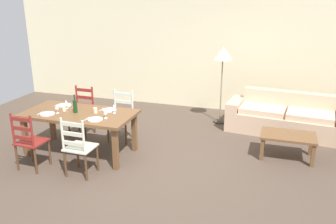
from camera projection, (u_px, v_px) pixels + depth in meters
The scene contains 25 objects.
ground_plane at pixel (152, 164), 5.85m from camera, with size 9.60×9.60×0.02m, color #4E3F33.
wall_far at pixel (199, 52), 8.40m from camera, with size 9.60×0.16×2.70m, color beige.
dining_table at pixel (79, 117), 6.03m from camera, with size 1.90×0.96×0.75m.
dining_chair_near_left at pixel (29, 141), 5.51m from camera, with size 0.43×0.41×0.96m.
dining_chair_near_right at pixel (78, 147), 5.31m from camera, with size 0.43×0.41×0.96m.
dining_chair_far_left at pixel (82, 111), 6.93m from camera, with size 0.43×0.41×0.96m.
dining_chair_far_right at pixel (122, 116), 6.64m from camera, with size 0.42×0.40×0.96m.
dinner_plate_near_left at pixel (47, 114), 5.91m from camera, with size 0.24×0.24×0.02m, color white.
fork_near_left at pixel (40, 113), 5.95m from camera, with size 0.02×0.17×0.01m, color silver.
dinner_plate_near_right at pixel (95, 119), 5.65m from camera, with size 0.24×0.24×0.02m, color white.
fork_near_right at pixel (87, 119), 5.69m from camera, with size 0.02×0.17×0.01m, color silver.
dinner_plate_far_left at pixel (64, 105), 6.36m from camera, with size 0.24×0.24×0.02m, color white.
fork_far_left at pixel (57, 105), 6.40m from camera, with size 0.02×0.17×0.01m, color silver.
dinner_plate_far_right at pixel (109, 110), 6.10m from camera, with size 0.24×0.24×0.02m, color white.
fork_far_right at pixel (102, 110), 6.14m from camera, with size 0.02×0.17×0.01m, color silver.
wine_bottle at pixel (75, 106), 5.96m from camera, with size 0.07×0.07×0.32m.
wine_glass_near_left at pixel (57, 107), 5.94m from camera, with size 0.06×0.06×0.16m.
wine_glass_near_right at pixel (105, 112), 5.69m from camera, with size 0.06×0.06×0.16m.
wine_glass_far_left at pixel (66, 102), 6.18m from camera, with size 0.06×0.06×0.16m.
wine_glass_far_right at pixel (114, 107), 5.93m from camera, with size 0.06×0.06×0.16m.
coffee_cup_primary at pixel (95, 110), 5.97m from camera, with size 0.07×0.07×0.09m, color beige.
coffee_cup_secondary at pixel (64, 108), 6.07m from camera, with size 0.07×0.07×0.09m, color beige.
couch at pixel (286, 119), 7.08m from camera, with size 2.35×1.03×0.80m.
coffee_table at pixel (288, 138), 5.95m from camera, with size 0.90×0.56×0.42m.
standing_lamp at pixel (223, 58), 7.28m from camera, with size 0.40×0.40×1.64m.
Camera 1 is at (1.87, -4.94, 2.66)m, focal length 37.68 mm.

